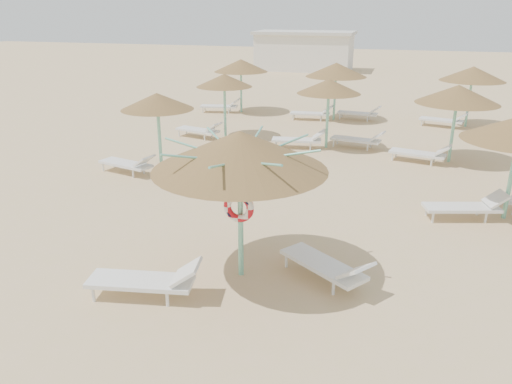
# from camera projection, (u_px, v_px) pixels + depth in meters

# --- Properties ---
(ground) EXTENTS (120.00, 120.00, 0.00)m
(ground) POSITION_uv_depth(u_px,v_px,m) (250.00, 267.00, 10.57)
(ground) COLOR tan
(ground) RESTS_ON ground
(main_palapa) EXTENTS (3.38, 3.38, 3.02)m
(main_palapa) POSITION_uv_depth(u_px,v_px,m) (240.00, 151.00, 9.38)
(main_palapa) COLOR #73C8AB
(main_palapa) RESTS_ON ground
(lounger_main_a) EXTENTS (2.22, 1.02, 0.78)m
(lounger_main_a) POSITION_uv_depth(u_px,v_px,m) (148.00, 280.00, 9.36)
(lounger_main_a) COLOR white
(lounger_main_a) RESTS_ON ground
(lounger_main_b) EXTENTS (2.04, 1.70, 0.75)m
(lounger_main_b) POSITION_uv_depth(u_px,v_px,m) (328.00, 266.00, 9.90)
(lounger_main_b) COLOR white
(lounger_main_b) RESTS_ON ground
(palapa_field) EXTENTS (18.83, 14.07, 2.72)m
(palapa_field) POSITION_uv_depth(u_px,v_px,m) (386.00, 88.00, 18.73)
(palapa_field) COLOR #73C8AB
(palapa_field) RESTS_ON ground
(service_hut) EXTENTS (8.40, 4.40, 3.25)m
(service_hut) POSITION_uv_depth(u_px,v_px,m) (304.00, 51.00, 43.03)
(service_hut) COLOR silver
(service_hut) RESTS_ON ground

